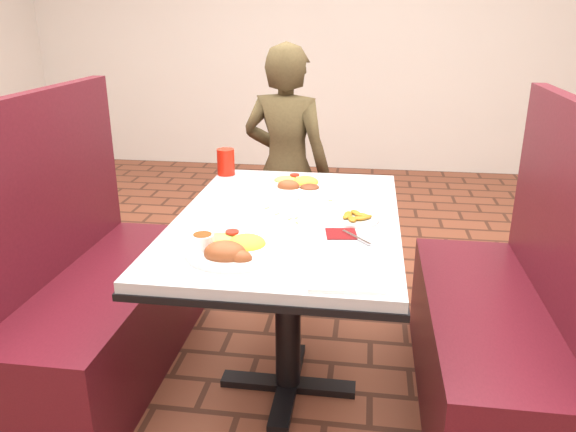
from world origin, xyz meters
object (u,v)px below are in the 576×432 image
at_px(booth_bench_left, 96,303).
at_px(plantain_plate, 356,218).
at_px(near_dinner_plate, 231,244).
at_px(dining_table, 288,240).
at_px(red_tumbler, 226,162).
at_px(diner_person, 286,169).
at_px(booth_bench_right, 500,333).
at_px(far_dinner_plate, 297,182).

distance_m(booth_bench_left, plantain_plate, 1.13).
distance_m(booth_bench_left, near_dinner_plate, 0.89).
xyz_separation_m(dining_table, red_tumbler, (-0.36, 0.51, 0.16)).
distance_m(diner_person, near_dinner_plate, 1.35).
bearing_deg(booth_bench_left, diner_person, 56.48).
bearing_deg(plantain_plate, diner_person, 111.76).
height_order(booth_bench_right, diner_person, diner_person).
height_order(booth_bench_left, plantain_plate, booth_bench_left).
height_order(plantain_plate, red_tumbler, red_tumbler).
height_order(dining_table, booth_bench_right, booth_bench_right).
bearing_deg(booth_bench_right, near_dinner_plate, -158.56).
relative_size(diner_person, far_dinner_plate, 4.74).
distance_m(booth_bench_left, diner_person, 1.22).
distance_m(dining_table, red_tumbler, 0.64).
distance_m(dining_table, near_dinner_plate, 0.40).
xyz_separation_m(far_dinner_plate, plantain_plate, (0.26, -0.37, -0.02)).
bearing_deg(near_dinner_plate, plantain_plate, 43.11).
xyz_separation_m(booth_bench_left, diner_person, (0.65, 0.98, 0.33)).
relative_size(dining_table, plantain_plate, 7.41).
xyz_separation_m(booth_bench_left, far_dinner_plate, (0.79, 0.35, 0.45)).
distance_m(diner_person, red_tumbler, 0.54).
relative_size(booth_bench_right, plantain_plate, 7.34).
xyz_separation_m(dining_table, plantain_plate, (0.25, -0.01, 0.11)).
height_order(diner_person, near_dinner_plate, diner_person).
distance_m(near_dinner_plate, red_tumbler, 0.90).
bearing_deg(plantain_plate, far_dinner_plate, 125.01).
xyz_separation_m(booth_bench_left, red_tumbler, (0.44, 0.51, 0.48)).
xyz_separation_m(diner_person, far_dinner_plate, (0.14, -0.63, 0.12)).
height_order(booth_bench_left, booth_bench_right, same).
bearing_deg(plantain_plate, dining_table, 176.58).
xyz_separation_m(booth_bench_right, diner_person, (-0.95, 0.98, 0.33)).
relative_size(booth_bench_right, far_dinner_plate, 4.32).
relative_size(booth_bench_left, plantain_plate, 7.34).
bearing_deg(dining_table, near_dinner_plate, -108.90).
bearing_deg(near_dinner_plate, far_dinner_plate, 80.97).
xyz_separation_m(dining_table, booth_bench_right, (0.80, 0.00, -0.32)).
bearing_deg(booth_bench_left, dining_table, 0.00).
bearing_deg(diner_person, dining_table, 111.27).
height_order(diner_person, plantain_plate, diner_person).
height_order(dining_table, booth_bench_left, booth_bench_left).
xyz_separation_m(booth_bench_left, plantain_plate, (1.05, -0.01, 0.43)).
bearing_deg(dining_table, booth_bench_left, 180.00).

